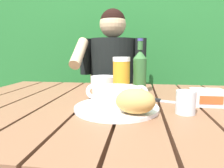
% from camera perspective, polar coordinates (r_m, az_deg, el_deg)
% --- Properties ---
extents(dining_table, '(1.23, 0.91, 0.76)m').
position_cam_1_polar(dining_table, '(0.82, -2.10, -11.68)').
color(dining_table, brown).
rests_on(dining_table, ground_plane).
extents(hedge_backdrop, '(3.93, 0.95, 2.62)m').
position_cam_1_polar(hedge_backdrop, '(2.33, 5.06, 15.04)').
color(hedge_backdrop, '#24692C').
rests_on(hedge_backdrop, ground_plane).
extents(chair_near_diner, '(0.49, 0.42, 1.02)m').
position_cam_1_polar(chair_near_diner, '(1.72, 0.92, -6.35)').
color(chair_near_diner, brown).
rests_on(chair_near_diner, ground_plane).
extents(person_eating, '(0.48, 0.47, 1.25)m').
position_cam_1_polar(person_eating, '(1.48, -0.09, 0.69)').
color(person_eating, black).
rests_on(person_eating, ground_plane).
extents(serving_plate, '(0.28, 0.28, 0.01)m').
position_cam_1_polar(serving_plate, '(0.69, 1.27, -6.68)').
color(serving_plate, white).
rests_on(serving_plate, dining_table).
extents(soup_bowl, '(0.21, 0.16, 0.07)m').
position_cam_1_polar(soup_bowl, '(0.68, 1.29, -3.45)').
color(soup_bowl, white).
rests_on(soup_bowl, serving_plate).
extents(bread_roll, '(0.13, 0.11, 0.07)m').
position_cam_1_polar(bread_roll, '(0.60, 6.51, -4.80)').
color(bread_roll, tan).
rests_on(bread_roll, serving_plate).
extents(beer_glass, '(0.08, 0.08, 0.17)m').
position_cam_1_polar(beer_glass, '(0.92, 2.65, 2.38)').
color(beer_glass, orange).
rests_on(beer_glass, dining_table).
extents(beer_bottle, '(0.06, 0.06, 0.25)m').
position_cam_1_polar(beer_bottle, '(0.96, 7.80, 3.78)').
color(beer_bottle, '#326330').
rests_on(beer_bottle, dining_table).
extents(water_glass_small, '(0.06, 0.06, 0.07)m').
position_cam_1_polar(water_glass_small, '(0.67, 20.01, -4.84)').
color(water_glass_small, silver).
rests_on(water_glass_small, dining_table).
extents(butter_tub, '(0.11, 0.09, 0.06)m').
position_cam_1_polar(butter_tub, '(0.81, 25.26, -3.43)').
color(butter_tub, white).
rests_on(butter_tub, dining_table).
extents(table_knife, '(0.15, 0.07, 0.01)m').
position_cam_1_polar(table_knife, '(0.81, 13.27, -4.55)').
color(table_knife, silver).
rests_on(table_knife, dining_table).
extents(diner_bowl, '(0.14, 0.14, 0.06)m').
position_cam_1_polar(diner_bowl, '(1.14, -2.35, 0.81)').
color(diner_bowl, white).
rests_on(diner_bowl, dining_table).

